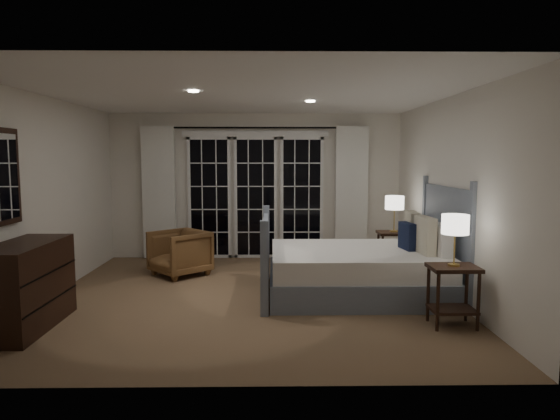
{
  "coord_description": "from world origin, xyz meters",
  "views": [
    {
      "loc": [
        0.29,
        -6.15,
        1.74
      ],
      "look_at": [
        0.39,
        0.44,
        1.05
      ],
      "focal_mm": 32.0,
      "sensor_mm": 36.0,
      "label": 1
    }
  ],
  "objects_px": {
    "nightstand_left": "(453,287)",
    "bed": "(360,268)",
    "armchair": "(180,253)",
    "nightstand_right": "(394,246)",
    "lamp_left": "(455,225)",
    "dresser": "(26,286)",
    "lamp_right": "(395,203)"
  },
  "relations": [
    {
      "from": "bed",
      "to": "dresser",
      "type": "bearing_deg",
      "value": -161.57
    },
    {
      "from": "lamp_left",
      "to": "lamp_right",
      "type": "height_order",
      "value": "lamp_right"
    },
    {
      "from": "lamp_right",
      "to": "lamp_left",
      "type": "bearing_deg",
      "value": -89.58
    },
    {
      "from": "nightstand_left",
      "to": "lamp_right",
      "type": "xyz_separation_m",
      "value": [
        -0.02,
        2.46,
        0.64
      ]
    },
    {
      "from": "lamp_left",
      "to": "dresser",
      "type": "height_order",
      "value": "lamp_left"
    },
    {
      "from": "lamp_right",
      "to": "dresser",
      "type": "xyz_separation_m",
      "value": [
        -4.37,
        -2.46,
        -0.62
      ]
    },
    {
      "from": "bed",
      "to": "lamp_right",
      "type": "relative_size",
      "value": 4.31
    },
    {
      "from": "bed",
      "to": "lamp_right",
      "type": "distance_m",
      "value": 1.61
    },
    {
      "from": "lamp_left",
      "to": "dresser",
      "type": "xyz_separation_m",
      "value": [
        -4.39,
        -0.0,
        -0.61
      ]
    },
    {
      "from": "armchair",
      "to": "lamp_right",
      "type": "bearing_deg",
      "value": 50.09
    },
    {
      "from": "bed",
      "to": "lamp_right",
      "type": "height_order",
      "value": "bed"
    },
    {
      "from": "lamp_left",
      "to": "lamp_right",
      "type": "relative_size",
      "value": 0.97
    },
    {
      "from": "nightstand_right",
      "to": "armchair",
      "type": "height_order",
      "value": "armchair"
    },
    {
      "from": "nightstand_left",
      "to": "lamp_right",
      "type": "height_order",
      "value": "lamp_right"
    },
    {
      "from": "nightstand_left",
      "to": "lamp_left",
      "type": "height_order",
      "value": "lamp_left"
    },
    {
      "from": "armchair",
      "to": "dresser",
      "type": "xyz_separation_m",
      "value": [
        -1.14,
        -2.3,
        0.11
      ]
    },
    {
      "from": "nightstand_left",
      "to": "bed",
      "type": "bearing_deg",
      "value": 121.55
    },
    {
      "from": "bed",
      "to": "dresser",
      "type": "height_order",
      "value": "bed"
    },
    {
      "from": "nightstand_left",
      "to": "armchair",
      "type": "relative_size",
      "value": 0.86
    },
    {
      "from": "nightstand_right",
      "to": "lamp_left",
      "type": "bearing_deg",
      "value": -89.58
    },
    {
      "from": "bed",
      "to": "lamp_left",
      "type": "bearing_deg",
      "value": -58.45
    },
    {
      "from": "nightstand_left",
      "to": "lamp_left",
      "type": "bearing_deg",
      "value": 90.0
    },
    {
      "from": "lamp_left",
      "to": "dresser",
      "type": "bearing_deg",
      "value": -179.99
    },
    {
      "from": "nightstand_left",
      "to": "armchair",
      "type": "bearing_deg",
      "value": 144.7
    },
    {
      "from": "lamp_right",
      "to": "armchair",
      "type": "height_order",
      "value": "lamp_right"
    },
    {
      "from": "armchair",
      "to": "nightstand_right",
      "type": "bearing_deg",
      "value": 50.09
    },
    {
      "from": "lamp_left",
      "to": "armchair",
      "type": "height_order",
      "value": "lamp_left"
    },
    {
      "from": "nightstand_right",
      "to": "lamp_right",
      "type": "relative_size",
      "value": 1.14
    },
    {
      "from": "nightstand_left",
      "to": "lamp_right",
      "type": "bearing_deg",
      "value": 90.42
    },
    {
      "from": "bed",
      "to": "lamp_right",
      "type": "bearing_deg",
      "value": 59.85
    },
    {
      "from": "nightstand_right",
      "to": "lamp_right",
      "type": "height_order",
      "value": "lamp_right"
    },
    {
      "from": "nightstand_left",
      "to": "dresser",
      "type": "bearing_deg",
      "value": -179.99
    }
  ]
}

